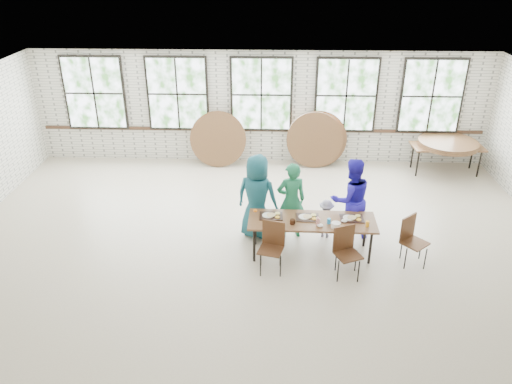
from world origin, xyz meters
TOP-DOWN VIEW (x-y plane):
  - room at (0.00, 4.44)m, footprint 12.00×12.00m
  - dining_table at (1.07, -0.13)m, footprint 2.42×0.85m
  - chair_near_left at (0.33, -0.64)m, footprint 0.51×0.50m
  - chair_near_right at (1.64, -0.77)m, footprint 0.55×0.54m
  - chair_spare at (2.90, -0.34)m, footprint 0.58×0.58m
  - adult_teal at (0.02, 0.52)m, footprint 1.00×0.81m
  - adult_green at (0.70, 0.52)m, footprint 0.66×0.50m
  - toddler at (1.42, 0.52)m, footprint 0.60×0.45m
  - adult_blue at (1.87, 0.52)m, footprint 0.98×0.86m
  - storage_table at (4.82, 3.85)m, footprint 1.83×0.82m
  - tabletop_clutter at (1.17, -0.17)m, footprint 2.02×0.63m
  - round_tops_stacked at (4.82, 3.85)m, footprint 1.50×1.50m
  - round_tops_leaning at (0.61, 4.16)m, footprint 4.18×0.48m

SIDE VIEW (x-z plane):
  - toddler at x=1.42m, z-range 0.00..0.82m
  - chair_near_left at x=0.33m, z-range 0.08..1.03m
  - chair_near_right at x=1.64m, z-range 0.08..1.03m
  - chair_spare at x=2.90m, z-range 0.08..1.03m
  - storage_table at x=4.82m, z-range 0.32..1.06m
  - dining_table at x=1.07m, z-range 0.32..1.06m
  - round_tops_leaning at x=0.61m, z-range -0.01..1.48m
  - tabletop_clutter at x=1.17m, z-range 0.71..0.82m
  - round_tops_stacked at x=4.82m, z-range 0.74..0.87m
  - adult_green at x=0.70m, z-range 0.00..1.62m
  - adult_blue at x=1.87m, z-range 0.00..1.72m
  - adult_teal at x=0.02m, z-range 0.00..1.77m
  - room at x=0.00m, z-range -4.17..7.83m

